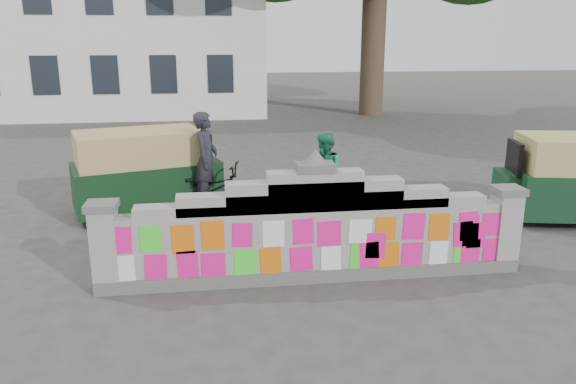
# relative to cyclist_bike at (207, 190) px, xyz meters

# --- Properties ---
(ground) EXTENTS (100.00, 100.00, 0.00)m
(ground) POSITION_rel_cyclist_bike_xyz_m (1.59, -3.28, -0.56)
(ground) COLOR #383533
(ground) RESTS_ON ground
(parapet_wall) EXTENTS (6.48, 0.44, 2.01)m
(parapet_wall) POSITION_rel_cyclist_bike_xyz_m (1.59, -3.29, 0.19)
(parapet_wall) COLOR #4C4C49
(parapet_wall) RESTS_ON ground
(building) EXTENTS (16.00, 10.00, 8.90)m
(building) POSITION_rel_cyclist_bike_xyz_m (-5.41, 18.70, 3.46)
(building) COLOR silver
(building) RESTS_ON ground
(cyclist_bike) EXTENTS (2.24, 1.25, 1.12)m
(cyclist_bike) POSITION_rel_cyclist_bike_xyz_m (0.00, 0.00, 0.00)
(cyclist_bike) COLOR black
(cyclist_bike) RESTS_ON ground
(cyclist_rider) EXTENTS (0.61, 0.78, 1.89)m
(cyclist_rider) POSITION_rel_cyclist_bike_xyz_m (0.00, 0.00, 0.39)
(cyclist_rider) COLOR black
(cyclist_rider) RESTS_ON ground
(pedestrian) EXTENTS (0.68, 0.85, 1.68)m
(pedestrian) POSITION_rel_cyclist_bike_xyz_m (2.39, -0.08, 0.28)
(pedestrian) COLOR #207852
(pedestrian) RESTS_ON ground
(rickshaw_left) EXTENTS (3.20, 2.14, 1.72)m
(rickshaw_left) POSITION_rel_cyclist_bike_xyz_m (-1.27, 0.50, 0.33)
(rickshaw_left) COLOR black
(rickshaw_left) RESTS_ON ground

